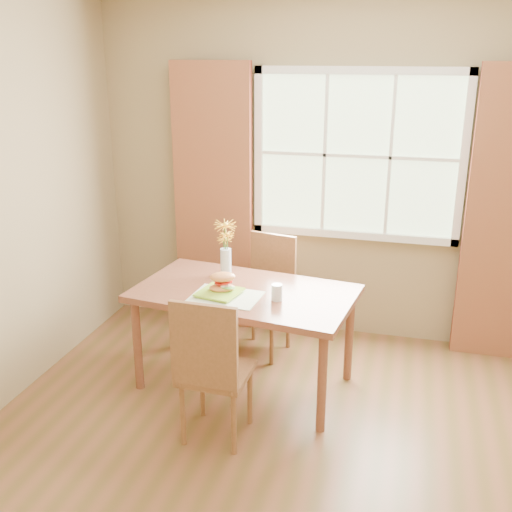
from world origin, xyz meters
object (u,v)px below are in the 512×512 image
Objects in this scene: dining_table at (245,300)px; water_glass at (277,293)px; croissant_sandwich at (222,282)px; chair_near at (211,365)px; flower_vase at (226,243)px; chair_far at (267,289)px.

water_glass reaches higher than dining_table.
croissant_sandwich reaches higher than water_glass.
water_glass is at bearing 68.53° from chair_near.
flower_vase is at bearing 83.55° from croissant_sandwich.
flower_vase is at bearing 137.37° from dining_table.
croissant_sandwich is 0.39m from flower_vase.
chair_near reaches higher than croissant_sandwich.
water_glass is at bearing -15.71° from dining_table.
croissant_sandwich is at bearing 103.03° from chair_near.
dining_table is 0.59m from chair_far.
chair_near is 8.79× the size of water_glass.
chair_far is (0.02, 1.28, -0.02)m from chair_near.
croissant_sandwich is (-0.14, -0.67, 0.30)m from chair_far.
croissant_sandwich reaches higher than dining_table.
flower_vase is (-0.46, 0.36, 0.19)m from water_glass.
dining_table is 7.53× the size of croissant_sandwich.
chair_far is at bearing 54.77° from flower_vase.
chair_near is at bearing -79.15° from chair_far.
chair_near is at bearing -77.65° from flower_vase.
dining_table is 14.43× the size of water_glass.
water_glass is (0.24, -0.68, 0.26)m from chair_far.
flower_vase reaches higher than chair_far.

